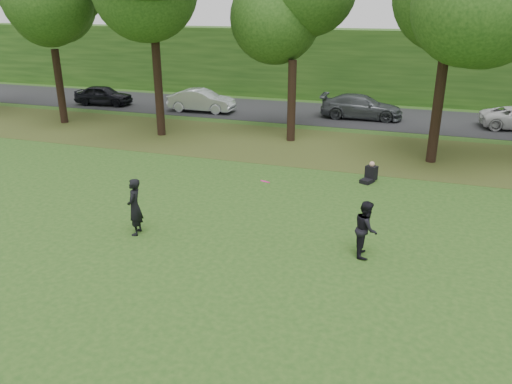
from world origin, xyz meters
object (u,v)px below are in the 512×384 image
Objects in this scene: player_right at (366,229)px; frisbee at (265,181)px; player_left at (135,207)px; seated_person at (370,174)px.

player_right is 4.87× the size of frisbee.
frisbee is (-2.80, -0.58, 1.29)m from player_right.
player_left is 9.66m from seated_person.
seated_person is (6.35, 7.26, -0.59)m from player_left.
frisbee reaches higher than player_right.
frisbee is at bearing 92.16° from player_right.
player_right is at bearing 11.63° from frisbee.
player_left is 2.17× the size of seated_person.
frisbee is at bearing 80.46° from player_left.
frisbee is at bearing -83.68° from seated_person.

